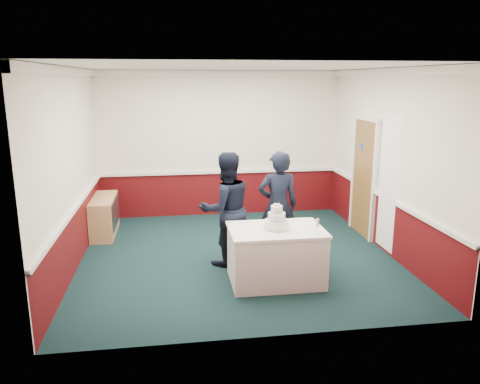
{
  "coord_description": "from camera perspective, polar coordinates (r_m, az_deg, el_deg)",
  "views": [
    {
      "loc": [
        -1.0,
        -7.14,
        2.82
      ],
      "look_at": [
        0.04,
        -0.1,
        1.1
      ],
      "focal_mm": 35.0,
      "sensor_mm": 36.0,
      "label": 1
    }
  ],
  "objects": [
    {
      "name": "person_man",
      "position": [
        7.17,
        -1.71,
        -2.09
      ],
      "size": [
        1.0,
        0.86,
        1.76
      ],
      "primitive_type": "imported",
      "rotation": [
        0.0,
        0.0,
        3.4
      ],
      "color": "black",
      "rests_on": "ground"
    },
    {
      "name": "cake_knife",
      "position": [
        6.37,
        4.58,
        -5.01
      ],
      "size": [
        0.02,
        0.22,
        0.0
      ],
      "primitive_type": "cube",
      "rotation": [
        0.0,
        0.0,
        -0.0
      ],
      "color": "silver",
      "rests_on": "cake_table"
    },
    {
      "name": "cake_table",
      "position": [
        6.69,
        4.39,
        -7.64
      ],
      "size": [
        1.32,
        0.92,
        0.79
      ],
      "color": "white",
      "rests_on": "ground"
    },
    {
      "name": "champagne_flute",
      "position": [
        6.39,
        9.42,
        -3.82
      ],
      "size": [
        0.05,
        0.05,
        0.21
      ],
      "color": "silver",
      "rests_on": "cake_table"
    },
    {
      "name": "room_shell",
      "position": [
        7.87,
        -0.47,
        7.36
      ],
      "size": [
        5.0,
        5.0,
        3.0
      ],
      "color": "white",
      "rests_on": "ground"
    },
    {
      "name": "person_woman",
      "position": [
        7.39,
        4.64,
        -1.72
      ],
      "size": [
        0.64,
        0.42,
        1.75
      ],
      "primitive_type": "imported",
      "rotation": [
        0.0,
        0.0,
        3.15
      ],
      "color": "black",
      "rests_on": "ground"
    },
    {
      "name": "sideboard",
      "position": [
        9.04,
        -16.2,
        -2.81
      ],
      "size": [
        0.41,
        1.2,
        0.7
      ],
      "color": "tan",
      "rests_on": "ground"
    },
    {
      "name": "wedding_cake",
      "position": [
        6.53,
        4.47,
        -3.55
      ],
      "size": [
        0.35,
        0.35,
        0.36
      ],
      "color": "white",
      "rests_on": "cake_table"
    },
    {
      "name": "ground",
      "position": [
        7.74,
        -0.4,
        -7.78
      ],
      "size": [
        5.0,
        5.0,
        0.0
      ],
      "primitive_type": "plane",
      "color": "#122D2A",
      "rests_on": "ground"
    }
  ]
}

